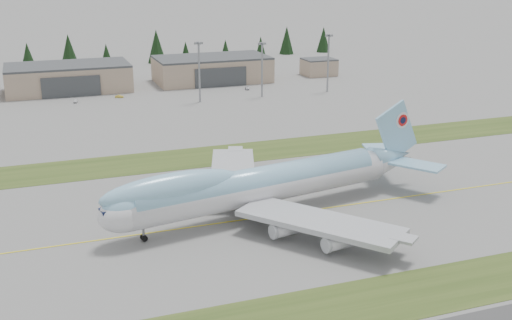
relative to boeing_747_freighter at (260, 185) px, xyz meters
name	(u,v)px	position (x,y,z in m)	size (l,w,h in m)	color
ground	(204,225)	(-12.45, -1.40, -6.79)	(7000.00, 7000.00, 0.00)	#5F5F5D
grass_strip_far	(159,161)	(-12.45, 43.60, -6.79)	(400.00, 18.00, 0.08)	#314619
taxiway_line_main	(204,225)	(-12.45, -1.40, -6.79)	(400.00, 0.40, 0.02)	yellow
boeing_747_freighter	(260,185)	(0.00, 0.00, 0.00)	(78.49, 66.44, 20.58)	silver
hangar_center	(68,78)	(-27.45, 148.50, -1.40)	(48.00, 26.60, 10.80)	tan
hangar_right	(212,69)	(32.55, 148.50, -1.40)	(48.00, 26.60, 10.80)	tan
control_shed	(319,67)	(82.55, 146.60, -2.99)	(14.00, 12.00, 7.60)	tan
floodlight_masts	(99,65)	(-19.05, 109.31, 9.13)	(173.84, 9.92, 24.94)	gray
service_vehicle_a	(76,103)	(-27.03, 124.91, -6.79)	(1.36, 3.38, 1.15)	silver
service_vehicle_b	(119,98)	(-10.43, 128.13, -6.79)	(1.11, 3.17, 1.05)	gold
service_vehicle_c	(247,90)	(40.98, 126.48, -6.79)	(1.55, 3.82, 1.11)	#AFB0B4
conifer_belt	(72,52)	(-20.88, 210.69, 0.38)	(265.87, 15.56, 16.81)	black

